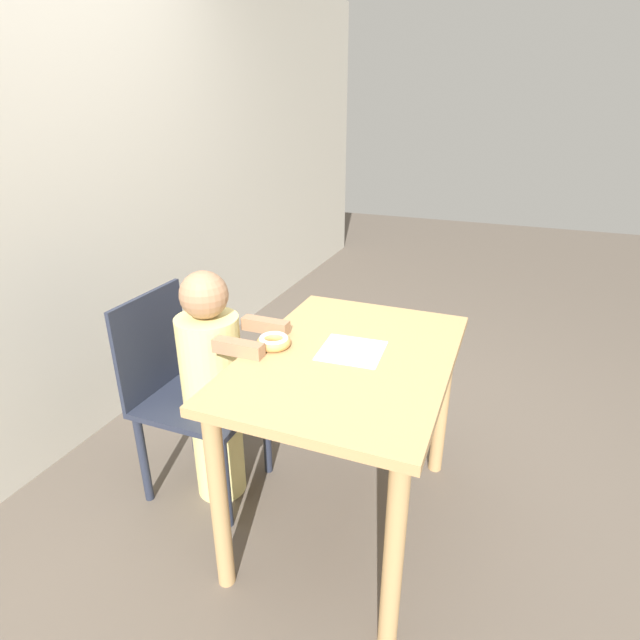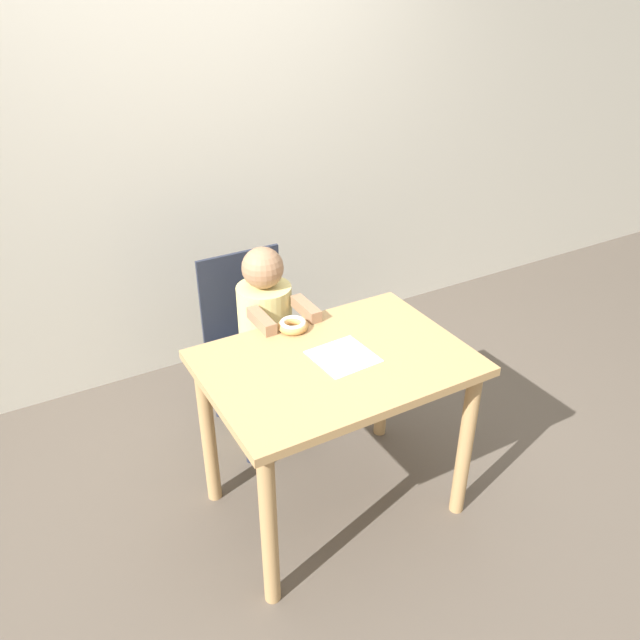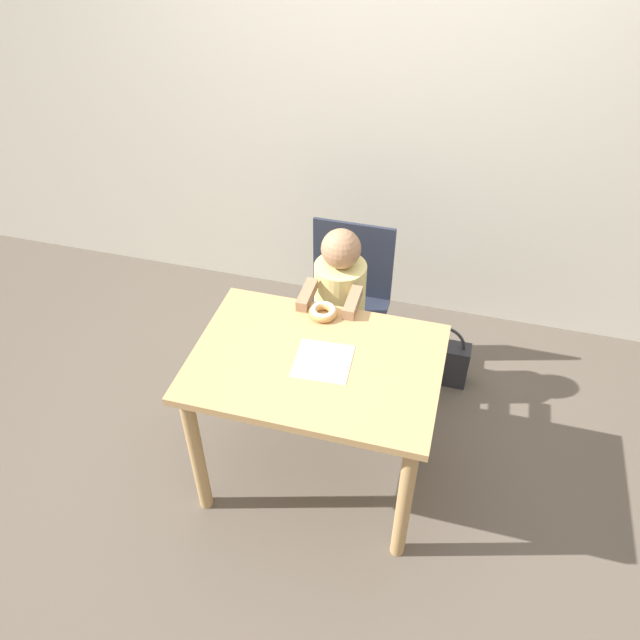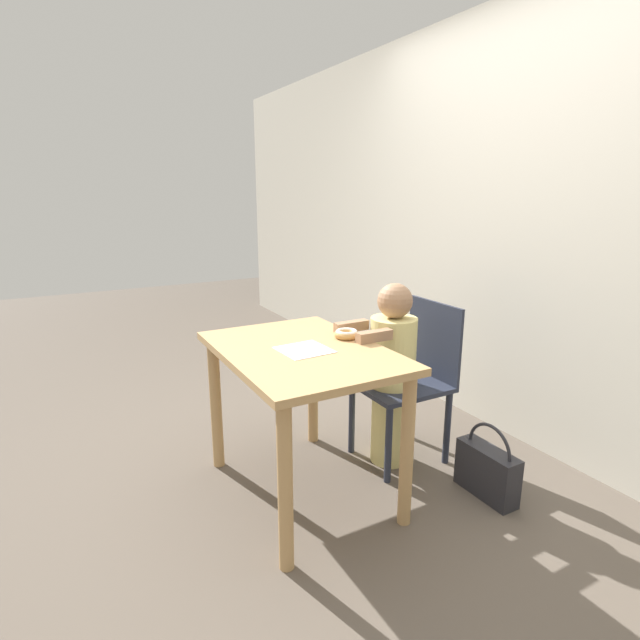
{
  "view_description": "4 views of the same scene",
  "coord_description": "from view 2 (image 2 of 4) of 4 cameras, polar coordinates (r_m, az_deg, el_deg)",
  "views": [
    {
      "loc": [
        -1.49,
        -0.48,
        1.56
      ],
      "look_at": [
        -0.01,
        0.11,
        0.87
      ],
      "focal_mm": 28.0,
      "sensor_mm": 36.0,
      "label": 1
    },
    {
      "loc": [
        -1.02,
        -1.68,
        2.05
      ],
      "look_at": [
        -0.01,
        0.11,
        0.87
      ],
      "focal_mm": 35.0,
      "sensor_mm": 36.0,
      "label": 2
    },
    {
      "loc": [
        0.48,
        -1.71,
        2.49
      ],
      "look_at": [
        -0.01,
        0.11,
        0.87
      ],
      "focal_mm": 35.0,
      "sensor_mm": 36.0,
      "label": 3
    },
    {
      "loc": [
        1.98,
        -0.98,
        1.46
      ],
      "look_at": [
        -0.01,
        0.11,
        0.87
      ],
      "focal_mm": 28.0,
      "sensor_mm": 36.0,
      "label": 4
    }
  ],
  "objects": [
    {
      "name": "napkin",
      "position": [
        2.37,
        2.17,
        -3.38
      ],
      "size": [
        0.23,
        0.23,
        0.0
      ],
      "color": "white",
      "rests_on": "dining_table"
    },
    {
      "name": "donut",
      "position": [
        2.53,
        -2.49,
        -0.45
      ],
      "size": [
        0.12,
        0.12,
        0.04
      ],
      "color": "tan",
      "rests_on": "dining_table"
    },
    {
      "name": "child_figure",
      "position": [
        2.89,
        -4.87,
        -2.49
      ],
      "size": [
        0.26,
        0.41,
        1.0
      ],
      "color": "#E0D17F",
      "rests_on": "ground_plane"
    },
    {
      "name": "ground_plane",
      "position": [
        2.84,
        1.3,
        -16.31
      ],
      "size": [
        12.0,
        12.0,
        0.0
      ],
      "primitive_type": "plane",
      "color": "brown"
    },
    {
      "name": "wall_back",
      "position": [
        3.35,
        -11.36,
        15.54
      ],
      "size": [
        8.0,
        0.05,
        2.5
      ],
      "color": "beige",
      "rests_on": "ground_plane"
    },
    {
      "name": "dining_table",
      "position": [
        2.43,
        1.47,
        -6.1
      ],
      "size": [
        1.0,
        0.7,
        0.75
      ],
      "color": "tan",
      "rests_on": "ground_plane"
    },
    {
      "name": "handbag",
      "position": [
        3.45,
        1.33,
        -3.77
      ],
      "size": [
        0.33,
        0.11,
        0.38
      ],
      "color": "#232328",
      "rests_on": "ground_plane"
    },
    {
      "name": "chair",
      "position": [
        3.02,
        -5.9,
        -2.14
      ],
      "size": [
        0.41,
        0.46,
        0.87
      ],
      "color": "#232838",
      "rests_on": "ground_plane"
    }
  ]
}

